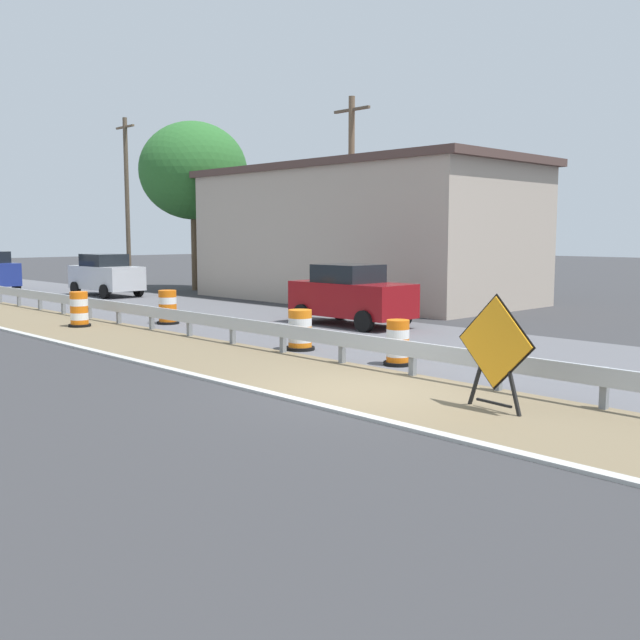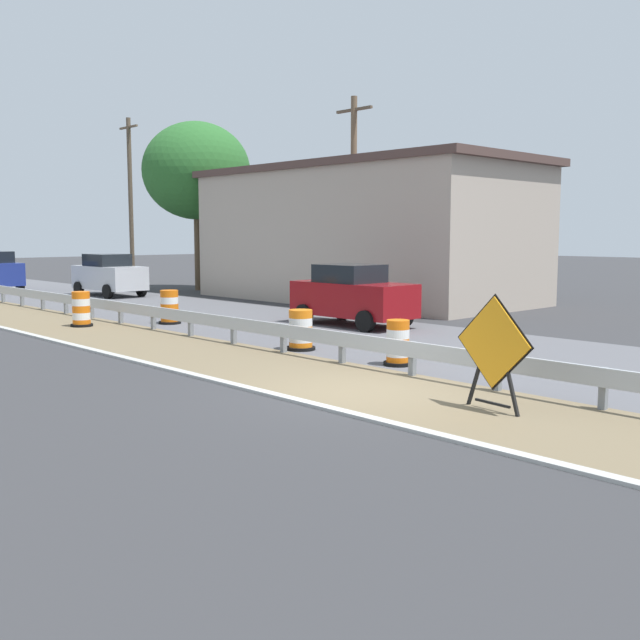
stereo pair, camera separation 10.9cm
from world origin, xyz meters
name	(u,v)px [view 1 (the left image)]	position (x,y,z in m)	size (l,w,h in m)	color
ground_plane	(357,392)	(0.00, 0.00, 0.00)	(160.00, 160.00, 0.00)	#333335
median_dirt_strip	(374,388)	(0.48, 0.00, 0.00)	(3.36, 120.00, 0.01)	#706047
far_lane_asphalt	(521,357)	(5.64, 0.00, 0.00)	(6.95, 120.00, 0.00)	#56565B
curb_near_edge	(304,403)	(-1.30, 0.00, 0.00)	(0.20, 120.00, 0.11)	#ADADA8
guardrail_median	(374,345)	(1.92, 1.32, 0.52)	(0.18, 48.20, 0.71)	#ADB2B7
warning_sign_diamond	(495,347)	(0.61, -2.49, 1.04)	(0.24, 1.57, 1.92)	black
traffic_barrel_nearest	(398,345)	(2.66, 1.28, 0.45)	(0.63, 0.63, 1.00)	orange
traffic_barrel_close	(300,332)	(2.56, 4.35, 0.45)	(0.73, 0.73, 1.00)	orange
traffic_barrel_mid	(79,311)	(0.72, 12.50, 0.49)	(0.68, 0.68, 1.09)	orange
traffic_barrel_far	(168,309)	(3.08, 11.21, 0.49)	(0.71, 0.71, 1.08)	orange
car_trailing_near_lane	(106,275)	(6.85, 22.44, 0.97)	(2.03, 4.11, 1.94)	silver
car_mid_far_lane	(351,295)	(7.04, 6.89, 0.96)	(2.02, 4.03, 1.92)	maroon
roadside_shop_near	(361,233)	(13.82, 12.81, 2.89)	(7.38, 15.03, 5.76)	#AD9E8E
utility_pole_near	(351,199)	(11.18, 10.86, 4.19)	(0.24, 1.80, 8.06)	brown
utility_pole_mid	(127,200)	(11.12, 27.90, 4.74)	(0.24, 1.80, 9.15)	brown
tree_roadside	(193,171)	(11.84, 22.50, 6.00)	(5.41, 5.41, 8.45)	brown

